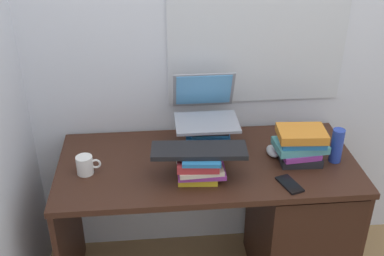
# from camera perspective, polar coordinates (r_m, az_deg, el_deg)

# --- Properties ---
(wall_back) EXTENTS (6.00, 0.06, 2.60)m
(wall_back) POSITION_cam_1_polar(r_m,az_deg,el_deg) (2.39, 1.07, 11.63)
(wall_back) COLOR silver
(wall_back) RESTS_ON ground
(desk) EXTENTS (1.42, 0.65, 0.77)m
(desk) POSITION_cam_1_polar(r_m,az_deg,el_deg) (2.53, 10.16, -10.55)
(desk) COLOR #381E14
(desk) RESTS_ON ground
(book_stack_tall) EXTENTS (0.24, 0.19, 0.15)m
(book_stack_tall) POSITION_cam_1_polar(r_m,az_deg,el_deg) (2.33, 1.81, -1.18)
(book_stack_tall) COLOR black
(book_stack_tall) RESTS_ON desk
(book_stack_keyboard_riser) EXTENTS (0.22, 0.21, 0.13)m
(book_stack_keyboard_riser) POSITION_cam_1_polar(r_m,az_deg,el_deg) (2.12, 0.85, -4.44)
(book_stack_keyboard_riser) COLOR yellow
(book_stack_keyboard_riser) RESTS_ON desk
(book_stack_side) EXTENTS (0.25, 0.18, 0.17)m
(book_stack_side) POSITION_cam_1_polar(r_m,az_deg,el_deg) (2.29, 12.87, -1.99)
(book_stack_side) COLOR black
(book_stack_side) RESTS_ON desk
(laptop) EXTENTS (0.30, 0.30, 0.21)m
(laptop) POSITION_cam_1_polar(r_m,az_deg,el_deg) (2.31, 1.62, 2.33)
(laptop) COLOR gray
(laptop) RESTS_ON book_stack_tall
(keyboard) EXTENTS (0.43, 0.17, 0.02)m
(keyboard) POSITION_cam_1_polar(r_m,az_deg,el_deg) (2.09, 0.85, -2.70)
(keyboard) COLOR black
(keyboard) RESTS_ON book_stack_keyboard_riser
(computer_mouse) EXTENTS (0.06, 0.10, 0.04)m
(computer_mouse) POSITION_cam_1_polar(r_m,az_deg,el_deg) (2.35, 9.66, -2.74)
(computer_mouse) COLOR #A5A8AD
(computer_mouse) RESTS_ON desk
(mug) EXTENTS (0.11, 0.08, 0.09)m
(mug) POSITION_cam_1_polar(r_m,az_deg,el_deg) (2.22, -12.67, -4.35)
(mug) COLOR white
(mug) RESTS_ON desk
(water_bottle) EXTENTS (0.06, 0.06, 0.17)m
(water_bottle) POSITION_cam_1_polar(r_m,az_deg,el_deg) (2.34, 16.96, -2.02)
(water_bottle) COLOR #263FA5
(water_bottle) RESTS_ON desk
(cell_phone) EXTENTS (0.11, 0.15, 0.01)m
(cell_phone) POSITION_cam_1_polar(r_m,az_deg,el_deg) (2.16, 11.60, -6.62)
(cell_phone) COLOR black
(cell_phone) RESTS_ON desk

